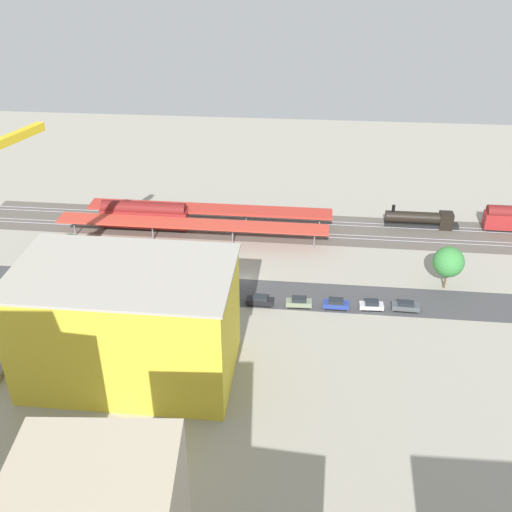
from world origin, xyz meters
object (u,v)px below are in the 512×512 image
object	(u,v)px
locomotive	(423,220)
traffic_light	(127,253)
street_tree_0	(58,247)
street_tree_2	(449,262)
parked_car_4	(260,301)
parked_car_1	(371,305)
parked_car_2	(336,304)
parked_car_5	(224,297)
platform_canopy_near	(192,224)
freight_coach_far	(144,215)
street_tree_1	(70,247)
platform_canopy_far	(210,209)
parked_car_3	(299,302)
box_truck_0	(178,311)
construction_building	(128,324)
box_truck_1	(122,302)
parked_car_0	(405,306)

from	to	relation	value
locomotive	traffic_light	distance (m)	63.00
street_tree_0	street_tree_2	bearing A→B (deg)	179.22
parked_car_4	street_tree_0	distance (m)	40.55
traffic_light	street_tree_0	bearing A→B (deg)	-4.88
parked_car_1	street_tree_0	world-z (taller)	street_tree_0
parked_car_1	street_tree_2	distance (m)	16.59
parked_car_2	parked_car_1	bearing A→B (deg)	-177.83
parked_car_1	parked_car_5	bearing A→B (deg)	-0.61
parked_car_2	street_tree_2	xyz separation A→B (m)	(-19.96, -8.10, 4.74)
platform_canopy_near	street_tree_0	xyz separation A→B (m)	(23.56, 12.19, 0.35)
parked_car_1	traffic_light	distance (m)	45.77
freight_coach_far	parked_car_5	world-z (taller)	freight_coach_far
platform_canopy_near	street_tree_1	distance (m)	24.37
platform_canopy_far	parked_car_5	size ratio (longest dim) A/B	12.26
parked_car_3	traffic_light	size ratio (longest dim) A/B	0.65
box_truck_0	street_tree_1	xyz separation A→B (m)	(23.34, -14.20, 3.05)
platform_canopy_far	parked_car_3	size ratio (longest dim) A/B	11.60
street_tree_2	street_tree_0	bearing A→B (deg)	-0.78
platform_canopy_far	street_tree_0	bearing A→B (deg)	36.88
parked_car_1	traffic_light	bearing A→B (deg)	-9.69
construction_building	box_truck_1	size ratio (longest dim) A/B	3.39
box_truck_0	street_tree_0	distance (m)	29.76
construction_building	box_truck_1	bearing A→B (deg)	-67.69
platform_canopy_near	parked_car_4	distance (m)	26.75
locomotive	box_truck_0	world-z (taller)	locomotive
parked_car_1	box_truck_1	bearing A→B (deg)	5.50
parked_car_1	parked_car_3	distance (m)	12.57
locomotive	street_tree_0	bearing A→B (deg)	17.61
parked_car_2	street_tree_0	distance (m)	53.48
parked_car_5	street_tree_0	distance (m)	34.26
parked_car_2	street_tree_0	bearing A→B (deg)	-9.80
locomotive	parked_car_0	size ratio (longest dim) A/B	3.28
parked_car_0	street_tree_2	size ratio (longest dim) A/B	0.57
locomotive	box_truck_0	size ratio (longest dim) A/B	1.86
parked_car_1	box_truck_0	distance (m)	33.30
platform_canopy_near	locomotive	world-z (taller)	locomotive
platform_canopy_near	parked_car_4	world-z (taller)	platform_canopy_near
construction_building	locomotive	bearing A→B (deg)	-133.68
street_tree_1	parked_car_1	bearing A→B (deg)	171.21
parked_car_5	construction_building	bearing A→B (deg)	60.37
platform_canopy_far	parked_car_2	xyz separation A→B (m)	(-26.46, 28.67, -3.17)
parked_car_4	street_tree_2	world-z (taller)	street_tree_2
parked_car_2	freight_coach_far	bearing A→B (deg)	-33.01
platform_canopy_far	traffic_light	size ratio (longest dim) A/B	7.54
parked_car_0	box_truck_0	bearing A→B (deg)	8.31
parked_car_3	traffic_light	xyz separation A→B (m)	(32.39, -8.00, 3.79)
parked_car_1	box_truck_0	world-z (taller)	box_truck_0
parked_car_3	street_tree_1	world-z (taller)	street_tree_1
platform_canopy_far	parked_car_5	bearing A→B (deg)	103.66
street_tree_1	traffic_light	distance (m)	11.25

